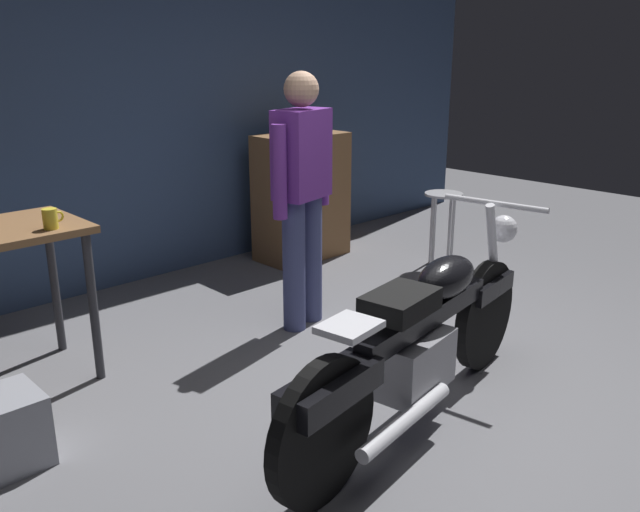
% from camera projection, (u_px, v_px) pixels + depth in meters
% --- Properties ---
extents(ground_plane, '(12.00, 12.00, 0.00)m').
position_uv_depth(ground_plane, '(417.00, 396.00, 3.59)').
color(ground_plane, slate).
extents(back_wall, '(8.00, 0.12, 3.10)m').
position_uv_depth(back_wall, '(136.00, 83.00, 5.05)').
color(back_wall, '#384C70').
rests_on(back_wall, ground_plane).
extents(motorcycle, '(2.18, 0.70, 1.00)m').
position_uv_depth(motorcycle, '(422.00, 338.00, 3.23)').
color(motorcycle, black).
rests_on(motorcycle, ground_plane).
extents(person_standing, '(0.56, 0.30, 1.67)m').
position_uv_depth(person_standing, '(302.00, 191.00, 4.26)').
color(person_standing, '#424878').
rests_on(person_standing, ground_plane).
extents(shop_stool, '(0.32, 0.32, 0.64)m').
position_uv_depth(shop_stool, '(443.00, 209.00, 5.59)').
color(shop_stool, '#B2B2B7').
rests_on(shop_stool, ground_plane).
extents(wooden_dresser, '(0.80, 0.47, 1.10)m').
position_uv_depth(wooden_dresser, '(302.00, 197.00, 5.83)').
color(wooden_dresser, brown).
rests_on(wooden_dresser, ground_plane).
extents(mug_yellow_tall, '(0.11, 0.08, 0.11)m').
position_uv_depth(mug_yellow_tall, '(51.00, 219.00, 3.44)').
color(mug_yellow_tall, yellow).
rests_on(mug_yellow_tall, workbench).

